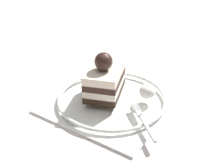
% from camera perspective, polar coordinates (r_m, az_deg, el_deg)
% --- Properties ---
extents(ground_plane, '(2.40, 2.40, 0.00)m').
position_cam_1_polar(ground_plane, '(0.66, 0.86, -3.02)').
color(ground_plane, silver).
extents(dessert_plate, '(0.29, 0.29, 0.02)m').
position_cam_1_polar(dessert_plate, '(0.64, 0.00, -2.99)').
color(dessert_plate, white).
rests_on(dessert_plate, ground_plane).
extents(cake_slice, '(0.11, 0.08, 0.10)m').
position_cam_1_polar(cake_slice, '(0.63, -1.38, 1.00)').
color(cake_slice, black).
rests_on(cake_slice, dessert_plate).
extents(whipped_cream_dollop, '(0.03, 0.03, 0.03)m').
position_cam_1_polar(whipped_cream_dollop, '(0.63, 6.64, -1.42)').
color(whipped_cream_dollop, white).
rests_on(whipped_cream_dollop, dessert_plate).
extents(fork, '(0.10, 0.07, 0.00)m').
position_cam_1_polar(fork, '(0.57, 5.80, -6.70)').
color(fork, silver).
rests_on(fork, dessert_plate).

